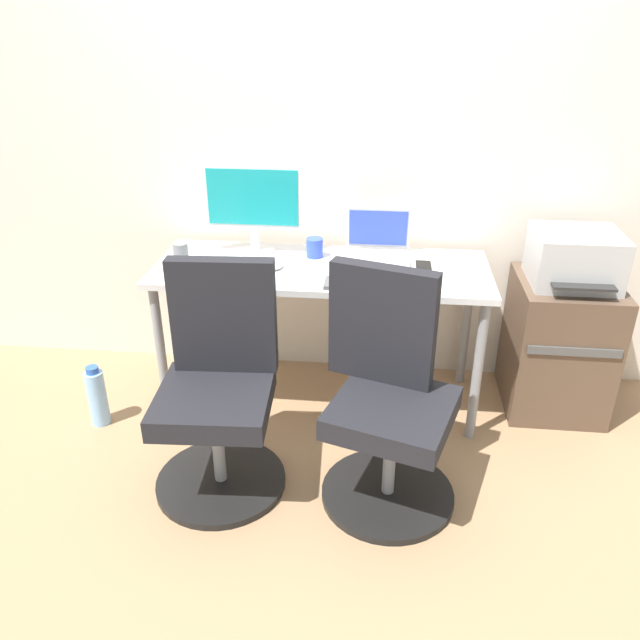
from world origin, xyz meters
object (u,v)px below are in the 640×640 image
office_chair_left (219,391)px  open_laptop (377,246)px  office_chair_right (388,402)px  coffee_mug (315,248)px  printer (575,258)px  side_cabinet (558,345)px  desktop_monitor (253,202)px  water_bottle_on_floor (97,397)px

office_chair_left → open_laptop: open_laptop is taller
open_laptop → office_chair_right: bearing=-84.5°
office_chair_left → coffee_mug: bearing=68.2°
office_chair_left → printer: size_ratio=2.35×
open_laptop → coffee_mug: bearing=-174.0°
side_cabinet → open_laptop: 1.01m
office_chair_right → open_laptop: (-0.08, 0.78, 0.36)m
office_chair_left → printer: (1.50, 0.72, 0.36)m
desktop_monitor → coffee_mug: bearing=-6.5°
coffee_mug → office_chair_right: bearing=-63.6°
open_laptop → coffee_mug: 0.30m
desktop_monitor → open_laptop: bearing=-0.2°
water_bottle_on_floor → open_laptop: open_laptop is taller
open_laptop → coffee_mug: (-0.30, -0.03, -0.01)m
office_chair_right → side_cabinet: 1.10m
office_chair_right → printer: 1.15m
water_bottle_on_floor → desktop_monitor: (0.69, 0.48, 0.83)m
office_chair_left → printer: office_chair_left is taller
office_chair_right → water_bottle_on_floor: office_chair_right is taller
office_chair_left → coffee_mug: size_ratio=10.22×
water_bottle_on_floor → coffee_mug: size_ratio=3.37×
office_chair_right → water_bottle_on_floor: bearing=167.4°
side_cabinet → office_chair_right: bearing=-138.7°
side_cabinet → coffee_mug: (-1.20, 0.03, 0.44)m
office_chair_right → coffee_mug: office_chair_right is taller
desktop_monitor → open_laptop: desktop_monitor is taller
office_chair_right → open_laptop: size_ratio=3.03×
coffee_mug → open_laptop: bearing=6.0°
office_chair_left → side_cabinet: bearing=25.7°
office_chair_right → printer: size_ratio=2.35×
office_chair_right → water_bottle_on_floor: 1.42m
office_chair_left → desktop_monitor: size_ratio=1.96×
office_chair_right → desktop_monitor: 1.17m
office_chair_left → office_chair_right: size_ratio=1.00×
printer → side_cabinet: bearing=90.0°
side_cabinet → water_bottle_on_floor: bearing=-169.2°
desktop_monitor → open_laptop: (0.59, -0.00, -0.19)m
office_chair_left → coffee_mug: office_chair_left is taller
side_cabinet → coffee_mug: 1.27m
open_laptop → coffee_mug: open_laptop is taller
printer → coffee_mug: 1.20m
water_bottle_on_floor → open_laptop: (1.29, 0.48, 0.64)m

